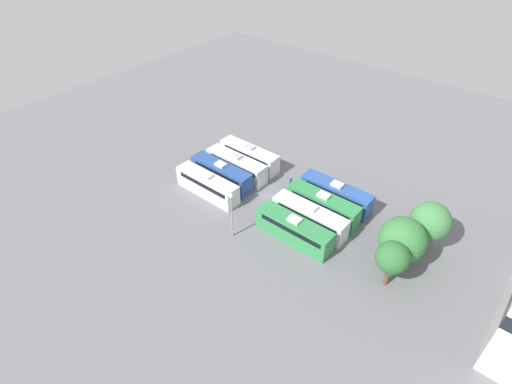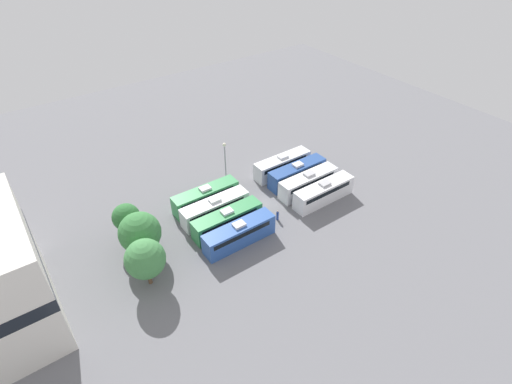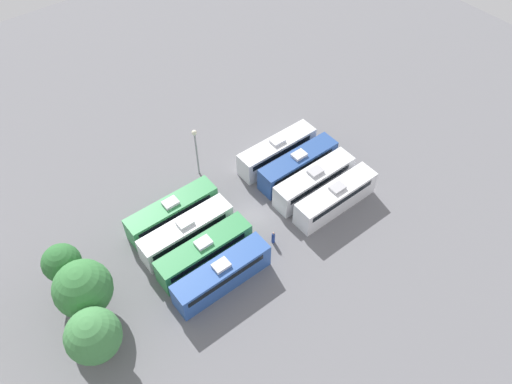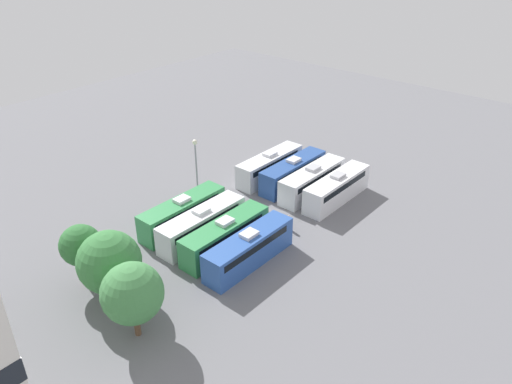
{
  "view_description": "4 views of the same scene",
  "coord_description": "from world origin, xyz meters",
  "px_view_note": "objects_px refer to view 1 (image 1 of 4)",
  "views": [
    {
      "loc": [
        35.42,
        26.86,
        35.3
      ],
      "look_at": [
        1.53,
        -1.23,
        1.37
      ],
      "focal_mm": 28.0,
      "sensor_mm": 36.0,
      "label": 1
    },
    {
      "loc": [
        -37.9,
        28.51,
        37.96
      ],
      "look_at": [
        0.86,
        0.87,
        2.02
      ],
      "focal_mm": 28.0,
      "sensor_mm": 36.0,
      "label": 2
    },
    {
      "loc": [
        -26.98,
        20.95,
        43.11
      ],
      "look_at": [
        1.07,
        -1.18,
        2.03
      ],
      "focal_mm": 35.0,
      "sensor_mm": 36.0,
      "label": 3
    },
    {
      "loc": [
        -30.21,
        36.33,
        28.55
      ],
      "look_at": [
        0.45,
        0.47,
        2.72
      ],
      "focal_mm": 35.0,
      "sensor_mm": 36.0,
      "label": 4
    }
  ],
  "objects_px": {
    "bus_6": "(310,217)",
    "tree_2": "(392,258)",
    "tree_1": "(402,240)",
    "light_pole": "(232,207)",
    "bus_1": "(237,165)",
    "bus_3": "(208,185)",
    "bus_4": "(336,194)",
    "bus_5": "(323,205)",
    "worker_person": "(290,182)",
    "bus_0": "(249,156)",
    "bus_2": "(221,173)",
    "tree_0": "(430,221)",
    "bus_7": "(294,229)"
  },
  "relations": [
    {
      "from": "bus_0",
      "to": "bus_3",
      "type": "xyz_separation_m",
      "value": [
        9.57,
        0.36,
        0.0
      ]
    },
    {
      "from": "bus_3",
      "to": "bus_1",
      "type": "bearing_deg",
      "value": -178.62
    },
    {
      "from": "bus_4",
      "to": "tree_2",
      "type": "distance_m",
      "value": 14.83
    },
    {
      "from": "bus_2",
      "to": "bus_4",
      "type": "xyz_separation_m",
      "value": [
        -6.51,
        15.54,
        0.0
      ]
    },
    {
      "from": "bus_3",
      "to": "tree_2",
      "type": "relative_size",
      "value": 1.7
    },
    {
      "from": "bus_1",
      "to": "bus_2",
      "type": "relative_size",
      "value": 1.0
    },
    {
      "from": "tree_1",
      "to": "bus_0",
      "type": "bearing_deg",
      "value": -100.7
    },
    {
      "from": "bus_2",
      "to": "light_pole",
      "type": "height_order",
      "value": "light_pole"
    },
    {
      "from": "bus_3",
      "to": "bus_5",
      "type": "relative_size",
      "value": 1.0
    },
    {
      "from": "tree_2",
      "to": "bus_6",
      "type": "bearing_deg",
      "value": -101.67
    },
    {
      "from": "bus_3",
      "to": "bus_2",
      "type": "bearing_deg",
      "value": -172.32
    },
    {
      "from": "bus_2",
      "to": "worker_person",
      "type": "xyz_separation_m",
      "value": [
        -5.74,
        8.44,
        -0.9
      ]
    },
    {
      "from": "bus_6",
      "to": "bus_5",
      "type": "bearing_deg",
      "value": -179.15
    },
    {
      "from": "bus_0",
      "to": "tree_0",
      "type": "bearing_deg",
      "value": 89.45
    },
    {
      "from": "bus_4",
      "to": "bus_6",
      "type": "relative_size",
      "value": 1.0
    },
    {
      "from": "tree_1",
      "to": "light_pole",
      "type": "bearing_deg",
      "value": -64.28
    },
    {
      "from": "bus_3",
      "to": "tree_2",
      "type": "xyz_separation_m",
      "value": [
        -0.99,
        26.76,
        2.49
      ]
    },
    {
      "from": "bus_1",
      "to": "tree_1",
      "type": "xyz_separation_m",
      "value": [
        1.82,
        26.55,
        2.23
      ]
    },
    {
      "from": "bus_3",
      "to": "tree_2",
      "type": "bearing_deg",
      "value": 92.13
    },
    {
      "from": "bus_5",
      "to": "tree_2",
      "type": "height_order",
      "value": "tree_2"
    },
    {
      "from": "bus_6",
      "to": "worker_person",
      "type": "bearing_deg",
      "value": -128.7
    },
    {
      "from": "worker_person",
      "to": "bus_7",
      "type": "bearing_deg",
      "value": 37.73
    },
    {
      "from": "bus_1",
      "to": "bus_4",
      "type": "height_order",
      "value": "same"
    },
    {
      "from": "bus_6",
      "to": "light_pole",
      "type": "height_order",
      "value": "light_pole"
    },
    {
      "from": "bus_7",
      "to": "worker_person",
      "type": "relative_size",
      "value": 6.1
    },
    {
      "from": "worker_person",
      "to": "tree_1",
      "type": "bearing_deg",
      "value": 76.2
    },
    {
      "from": "bus_5",
      "to": "tree_2",
      "type": "xyz_separation_m",
      "value": [
        5.61,
        11.82,
        2.49
      ]
    },
    {
      "from": "bus_5",
      "to": "worker_person",
      "type": "height_order",
      "value": "bus_5"
    },
    {
      "from": "bus_3",
      "to": "bus_7",
      "type": "bearing_deg",
      "value": 91.1
    },
    {
      "from": "bus_7",
      "to": "tree_1",
      "type": "xyz_separation_m",
      "value": [
        -4.23,
        11.63,
        2.23
      ]
    },
    {
      "from": "bus_6",
      "to": "tree_2",
      "type": "relative_size",
      "value": 1.7
    },
    {
      "from": "bus_1",
      "to": "bus_4",
      "type": "bearing_deg",
      "value": 102.81
    },
    {
      "from": "tree_1",
      "to": "bus_2",
      "type": "bearing_deg",
      "value": -87.39
    },
    {
      "from": "bus_1",
      "to": "bus_3",
      "type": "height_order",
      "value": "same"
    },
    {
      "from": "bus_3",
      "to": "tree_1",
      "type": "xyz_separation_m",
      "value": [
        -4.52,
        26.4,
        2.23
      ]
    },
    {
      "from": "bus_1",
      "to": "light_pole",
      "type": "height_order",
      "value": "light_pole"
    },
    {
      "from": "bus_1",
      "to": "tree_2",
      "type": "relative_size",
      "value": 1.7
    },
    {
      "from": "bus_5",
      "to": "bus_1",
      "type": "bearing_deg",
      "value": -88.97
    },
    {
      "from": "worker_person",
      "to": "bus_6",
      "type": "bearing_deg",
      "value": 51.3
    },
    {
      "from": "tree_1",
      "to": "bus_1",
      "type": "bearing_deg",
      "value": -93.92
    },
    {
      "from": "bus_1",
      "to": "light_pole",
      "type": "distance_m",
      "value": 13.88
    },
    {
      "from": "tree_2",
      "to": "light_pole",
      "type": "bearing_deg",
      "value": -74.4
    },
    {
      "from": "bus_4",
      "to": "bus_2",
      "type": "bearing_deg",
      "value": -67.28
    },
    {
      "from": "bus_4",
      "to": "tree_2",
      "type": "bearing_deg",
      "value": 52.97
    },
    {
      "from": "bus_1",
      "to": "worker_person",
      "type": "bearing_deg",
      "value": 108.35
    },
    {
      "from": "bus_4",
      "to": "tree_0",
      "type": "relative_size",
      "value": 1.58
    },
    {
      "from": "bus_0",
      "to": "tree_0",
      "type": "height_order",
      "value": "tree_0"
    },
    {
      "from": "bus_7",
      "to": "bus_2",
      "type": "bearing_deg",
      "value": -101.19
    },
    {
      "from": "bus_0",
      "to": "bus_2",
      "type": "distance_m",
      "value": 6.28
    },
    {
      "from": "bus_5",
      "to": "light_pole",
      "type": "relative_size",
      "value": 1.53
    }
  ]
}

